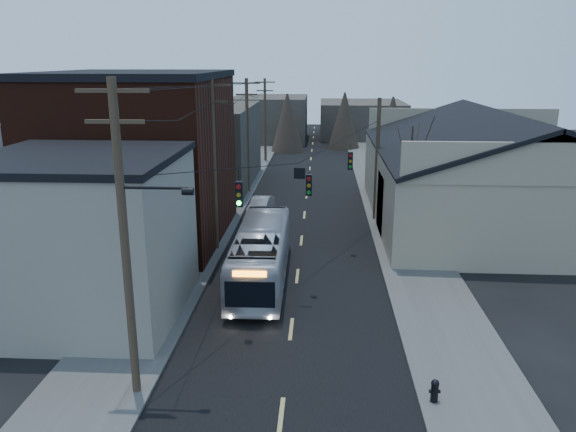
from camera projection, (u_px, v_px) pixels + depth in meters
name	position (u px, v px, depth m)	size (l,w,h in m)	color
road_surface	(306.00, 202.00, 44.80)	(9.00, 110.00, 0.02)	black
sidewalk_left	(225.00, 200.00, 45.16)	(4.00, 110.00, 0.12)	#474744
sidewalk_right	(388.00, 202.00, 44.42)	(4.00, 110.00, 0.12)	#474744
building_clapboard	(84.00, 239.00, 24.19)	(8.00, 8.00, 7.00)	gray
building_brick	(139.00, 160.00, 34.41)	(10.00, 12.00, 10.00)	black
building_left_far	(202.00, 146.00, 50.17)	(9.00, 14.00, 7.00)	#37312C
warehouse	(493.00, 184.00, 38.53)	(16.16, 20.60, 7.73)	gray
building_far_left	(270.00, 119.00, 77.98)	(10.00, 12.00, 6.00)	#37312C
building_far_right	(361.00, 119.00, 82.18)	(12.00, 14.00, 5.00)	#37312C
bare_tree	(409.00, 186.00, 33.85)	(0.40, 0.40, 7.20)	black
utility_lines	(258.00, 151.00, 38.01)	(11.24, 45.28, 10.50)	#382B1E
bus	(261.00, 254.00, 28.40)	(2.45, 10.47, 2.92)	#B0B3BD
parked_car	(260.00, 206.00, 41.12)	(1.30, 3.74, 1.23)	#939499
fire_hydrant	(435.00, 390.00, 18.38)	(0.37, 0.27, 0.79)	black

